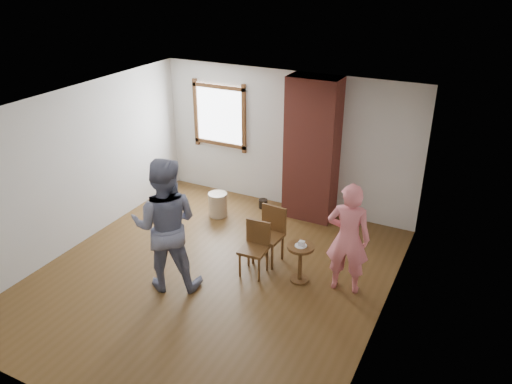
# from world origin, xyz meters

# --- Properties ---
(ground) EXTENTS (5.50, 5.50, 0.00)m
(ground) POSITION_xyz_m (0.00, 0.00, 0.00)
(ground) COLOR brown
(ground) RESTS_ON ground
(room_shell) EXTENTS (5.04, 5.52, 2.62)m
(room_shell) POSITION_xyz_m (-0.06, 0.61, 1.81)
(room_shell) COLOR silver
(room_shell) RESTS_ON ground
(brick_chimney) EXTENTS (0.90, 0.50, 2.60)m
(brick_chimney) POSITION_xyz_m (0.60, 2.50, 1.30)
(brick_chimney) COLOR #9C4437
(brick_chimney) RESTS_ON ground
(stoneware_crock) EXTENTS (0.46, 0.46, 0.45)m
(stoneware_crock) POSITION_xyz_m (-0.92, 1.75, 0.22)
(stoneware_crock) COLOR tan
(stoneware_crock) RESTS_ON ground
(dark_pot) EXTENTS (0.22, 0.22, 0.17)m
(dark_pot) POSITION_xyz_m (-0.30, 2.40, 0.09)
(dark_pot) COLOR black
(dark_pot) RESTS_ON ground
(dining_chair_left) EXTENTS (0.40, 0.40, 0.83)m
(dining_chair_left) POSITION_xyz_m (0.53, 0.43, 0.47)
(dining_chair_left) COLOR brown
(dining_chair_left) RESTS_ON ground
(dining_chair_right) EXTENTS (0.45, 0.45, 0.90)m
(dining_chair_right) POSITION_xyz_m (0.58, 0.83, 0.50)
(dining_chair_right) COLOR brown
(dining_chair_right) RESTS_ON ground
(side_table) EXTENTS (0.40, 0.40, 0.60)m
(side_table) POSITION_xyz_m (1.23, 0.50, 0.40)
(side_table) COLOR brown
(side_table) RESTS_ON ground
(cake_plate) EXTENTS (0.18, 0.18, 0.01)m
(cake_plate) POSITION_xyz_m (1.23, 0.50, 0.60)
(cake_plate) COLOR white
(cake_plate) RESTS_ON side_table
(cake_slice) EXTENTS (0.08, 0.07, 0.06)m
(cake_slice) POSITION_xyz_m (1.24, 0.50, 0.64)
(cake_slice) COLOR white
(cake_slice) RESTS_ON cake_plate
(man) EXTENTS (1.19, 1.08, 1.99)m
(man) POSITION_xyz_m (-0.45, -0.44, 1.00)
(man) COLOR #161A3E
(man) RESTS_ON ground
(person_pink) EXTENTS (0.66, 0.48, 1.67)m
(person_pink) POSITION_xyz_m (1.88, 0.61, 0.84)
(person_pink) COLOR #EB757E
(person_pink) RESTS_ON ground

